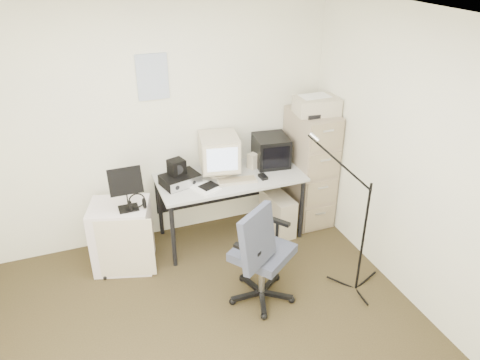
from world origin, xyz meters
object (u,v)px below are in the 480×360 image
object	(u,v)px
filing_cabinet	(309,168)
desk	(230,207)
office_chair	(263,251)
side_cart	(122,236)

from	to	relation	value
filing_cabinet	desk	size ratio (longest dim) A/B	0.87
filing_cabinet	office_chair	size ratio (longest dim) A/B	1.25
desk	office_chair	bearing A→B (deg)	-94.20
filing_cabinet	office_chair	distance (m)	1.49
filing_cabinet	office_chair	world-z (taller)	filing_cabinet
desk	office_chair	xyz separation A→B (m)	(-0.08, -1.04, 0.16)
filing_cabinet	desk	bearing A→B (deg)	-178.19
office_chair	filing_cabinet	bearing A→B (deg)	10.64
filing_cabinet	side_cart	xyz separation A→B (m)	(-2.11, -0.14, -0.31)
filing_cabinet	desk	distance (m)	0.99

